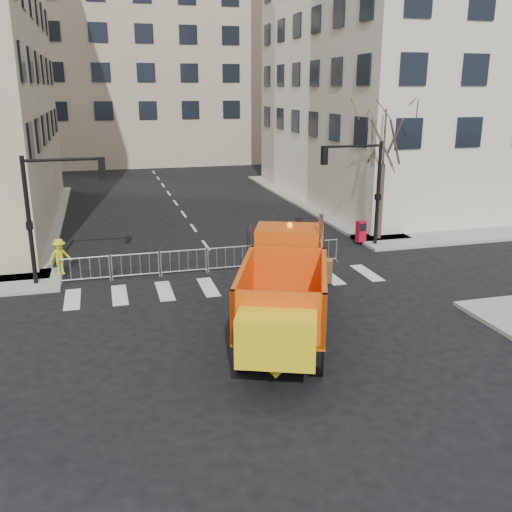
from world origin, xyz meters
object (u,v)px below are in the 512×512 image
object	(u,v)px
cop_b	(294,263)
cop_c	(305,253)
cop_a	(278,271)
worker	(60,257)
plow_truck	(285,288)
newspaper_box	(361,231)

from	to	relation	value
cop_b	cop_c	bearing A→B (deg)	-119.15
cop_a	worker	xyz separation A→B (m)	(-8.46, 4.44, -0.02)
cop_a	cop_b	bearing A→B (deg)	-179.89
plow_truck	cop_a	distance (m)	4.21
newspaper_box	plow_truck	bearing A→B (deg)	-133.87
plow_truck	cop_b	xyz separation A→B (m)	(2.04, 4.98, -0.82)
cop_c	newspaper_box	size ratio (longest dim) A/B	1.73
cop_c	worker	size ratio (longest dim) A/B	1.19
cop_c	newspaper_box	distance (m)	6.00
cop_c	worker	xyz separation A→B (m)	(-10.39, 2.25, -0.00)
newspaper_box	cop_b	bearing A→B (deg)	-144.16
cop_a	newspaper_box	bearing A→B (deg)	-179.60
newspaper_box	cop_a	bearing A→B (deg)	-144.22
cop_a	plow_truck	bearing A→B (deg)	33.42
newspaper_box	worker	bearing A→B (deg)	178.98
worker	newspaper_box	world-z (taller)	worker
cop_b	cop_a	bearing A→B (deg)	49.71
cop_a	worker	bearing A→B (deg)	-70.31
cop_a	cop_c	xyz separation A→B (m)	(1.94, 2.19, -0.02)
cop_c	plow_truck	bearing A→B (deg)	13.37
cop_a	newspaper_box	world-z (taller)	cop_a
cop_b	newspaper_box	world-z (taller)	cop_b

